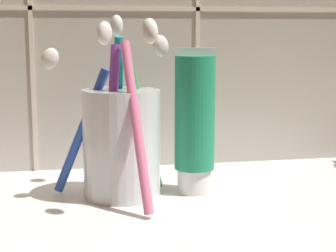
# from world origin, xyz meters

# --- Properties ---
(sink_counter) EXTENTS (0.78, 0.36, 0.02)m
(sink_counter) POSITION_xyz_m (0.00, 0.00, 0.01)
(sink_counter) COLOR white
(sink_counter) RESTS_ON ground
(toothbrush_cup) EXTENTS (0.14, 0.14, 0.18)m
(toothbrush_cup) POSITION_xyz_m (-0.09, 0.05, 0.08)
(toothbrush_cup) COLOR silver
(toothbrush_cup) RESTS_ON sink_counter
(toothpaste_tube) EXTENTS (0.04, 0.04, 0.15)m
(toothpaste_tube) POSITION_xyz_m (-0.01, 0.05, 0.09)
(toothpaste_tube) COLOR white
(toothpaste_tube) RESTS_ON sink_counter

